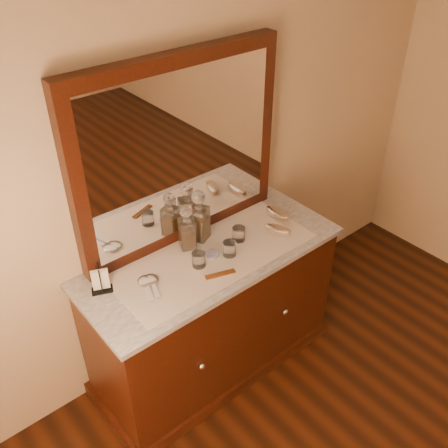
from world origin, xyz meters
The scene contains 18 objects.
dresser_cabinet centered at (0.00, 1.96, 0.41)m, with size 1.40×0.55×0.82m, color black.
dresser_plinth centered at (0.00, 1.96, 0.04)m, with size 1.46×0.59×0.08m, color black.
knob_left centered at (-0.30, 1.67, 0.45)m, with size 0.04×0.04×0.04m, color silver.
knob_right centered at (0.30, 1.67, 0.45)m, with size 0.04×0.04×0.04m, color silver.
marble_top centered at (0.00, 1.96, 0.83)m, with size 1.44×0.59×0.03m, color silver.
mirror_frame centered at (0.00, 2.20, 1.35)m, with size 1.20×0.08×1.00m, color black.
mirror_glass centered at (0.00, 2.17, 1.35)m, with size 1.06×0.01×0.86m, color white.
lace_runner centered at (0.00, 1.94, 0.85)m, with size 1.10×0.45×0.00m, color beige.
pin_dish centered at (-0.01, 1.94, 0.86)m, with size 0.07×0.07×0.01m, color white.
comb centered at (-0.07, 1.80, 0.86)m, with size 0.16×0.03×0.01m, color brown.
napkin_rack centered at (-0.58, 2.07, 0.91)m, with size 0.12×0.10×0.15m.
decanter_left centered at (-0.06, 2.08, 0.96)m, with size 0.10×0.10×0.26m.
decanter_right centered at (0.04, 2.11, 0.97)m, with size 0.12×0.12×0.30m.
brush_near centered at (0.40, 1.87, 0.88)m, with size 0.12×0.17×0.04m.
brush_far centered at (0.51, 1.98, 0.88)m, with size 0.08×0.17×0.05m.
hand_mirror_outer centered at (-0.40, 1.97, 0.86)m, with size 0.11×0.20×0.02m.
hand_mirror_inner centered at (-0.37, 1.96, 0.86)m, with size 0.10×0.19×0.02m.
tumblers centered at (0.05, 1.92, 0.89)m, with size 0.37×0.14×0.08m.
Camera 1 is at (-1.26, 0.34, 2.50)m, focal length 39.88 mm.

